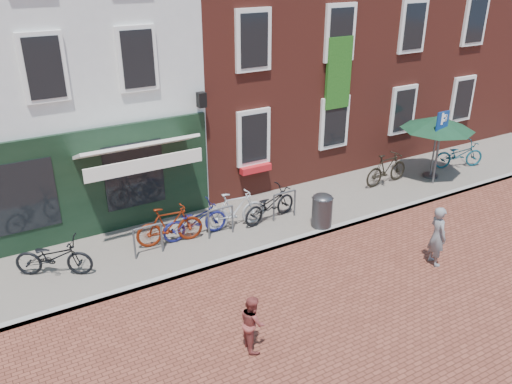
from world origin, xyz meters
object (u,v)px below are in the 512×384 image
boy (252,322)px  bicycle_4 (270,205)px  bicycle_1 (169,225)px  bicycle_5 (387,169)px  litter_bin (322,209)px  bicycle_3 (235,210)px  bicycle_0 (54,257)px  woman (437,236)px  bicycle_2 (195,221)px  parasol (438,120)px  parking_sign (440,135)px  bicycle_6 (459,154)px

boy → bicycle_4: size_ratio=0.65×
bicycle_1 → bicycle_5: (7.52, 0.13, 0.00)m
litter_bin → bicycle_3: (-2.08, 1.14, -0.01)m
bicycle_0 → bicycle_4: bearing=-62.3°
woman → boy: 5.39m
boy → bicycle_2: 4.46m
boy → bicycle_3: bearing=-14.1°
litter_bin → bicycle_0: bearing=170.3°
woman → bicycle_2: bearing=64.0°
bicycle_2 → bicycle_5: (6.81, 0.12, 0.05)m
woman → bicycle_1: size_ratio=0.88×
parasol → bicycle_4: parasol is taller
litter_bin → parking_sign: (4.94, 0.55, 1.14)m
bicycle_3 → boy: bearing=163.5°
litter_bin → bicycle_3: 2.38m
bicycle_5 → bicycle_6: bearing=-95.8°
litter_bin → bicycle_3: size_ratio=0.59×
bicycle_4 → bicycle_2: bearing=74.5°
parasol → bicycle_0: size_ratio=1.32×
litter_bin → woman: (1.36, -2.80, 0.13)m
bicycle_3 → woman: bearing=-131.4°
bicycle_1 → bicycle_4: bearing=-85.1°
bicycle_0 → bicycle_4: same height
bicycle_1 → bicycle_3: size_ratio=1.00×
bicycle_1 → bicycle_5: size_ratio=1.00×
parking_sign → bicycle_6: parking_sign is taller
bicycle_3 → bicycle_5: (5.64, 0.18, 0.00)m
parasol → bicycle_3: size_ratio=1.36×
bicycle_3 → parasol: bearing=-83.7°
parasol → bicycle_1: bearing=178.8°
woman → bicycle_6: bearing=-38.9°
boy → bicycle_0: size_ratio=0.65×
litter_bin → parasol: (5.28, 1.00, 1.44)m
bicycle_0 → bicycle_1: size_ratio=1.03×
litter_bin → woman: size_ratio=0.67×
parasol → bicycle_2: (-8.54, 0.20, -1.50)m
litter_bin → woman: 3.12m
boy → bicycle_3: (1.92, 4.34, 0.04)m
bicycle_3 → bicycle_4: 1.04m
bicycle_2 → bicycle_3: (1.17, -0.06, 0.05)m
bicycle_4 → parking_sign: bearing=-105.8°
bicycle_3 → bicycle_4: size_ratio=0.97×
parking_sign → bicycle_6: size_ratio=1.35×
bicycle_4 → bicycle_6: same height
bicycle_0 → bicycle_1: 2.87m
parking_sign → boy: 9.78m
woman → litter_bin: bearing=40.7°
bicycle_1 → bicycle_2: size_ratio=0.97×
bicycle_0 → bicycle_4: size_ratio=1.00×
parking_sign → bicycle_6: (1.83, 0.60, -1.20)m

